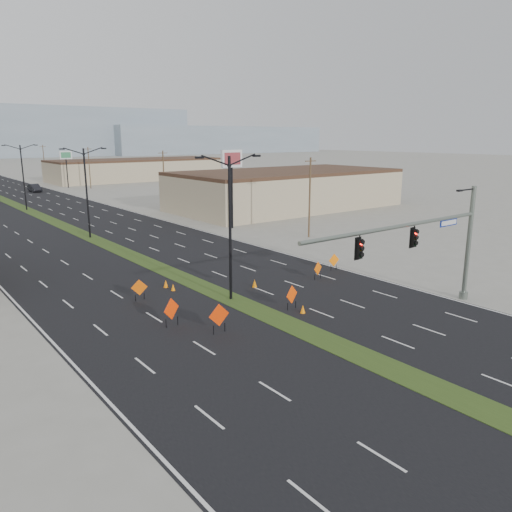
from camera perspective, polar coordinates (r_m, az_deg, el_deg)
ground at (r=27.26m, az=12.03°, el=-11.19°), size 600.00×600.00×0.00m
building_se_near at (r=81.18m, az=3.47°, el=7.46°), size 36.00×18.00×5.50m
building_se_far at (r=138.40m, az=-13.47°, el=9.51°), size 44.00×16.00×5.00m
mesa_east at (r=364.90m, az=-4.82°, el=13.10°), size 160.00×50.00×18.00m
signal_mast at (r=33.57m, az=19.33°, el=1.64°), size 16.30×0.60×8.00m
streetlight_0 at (r=34.22m, az=-2.99°, el=3.67°), size 5.15×0.24×10.02m
streetlight_1 at (r=59.22m, az=-18.80°, el=7.14°), size 5.15×0.24×10.02m
streetlight_2 at (r=86.08m, az=-25.07°, el=8.36°), size 5.15×0.24×10.02m
utility_pole_0 at (r=56.91m, az=6.16°, el=6.79°), size 1.60×0.20×9.00m
utility_pole_1 at (r=85.52m, az=-10.49°, el=8.87°), size 1.60×0.20×9.00m
utility_pole_2 at (r=117.63m, az=-18.51°, el=9.61°), size 1.60×0.20×9.00m
utility_pole_3 at (r=151.04m, az=-23.06°, el=9.95°), size 1.60×0.20×9.00m
car_mid at (r=114.60m, az=-23.97°, el=7.12°), size 1.79×4.91×1.61m
construction_sign_0 at (r=30.67m, az=-9.65°, el=-6.09°), size 1.27×0.55×1.81m
construction_sign_1 at (r=29.32m, az=-4.25°, el=-6.86°), size 1.36×0.09×1.81m
construction_sign_2 at (r=35.97m, az=-13.19°, el=-3.60°), size 1.11×0.38×1.53m
construction_sign_3 at (r=33.29m, az=4.11°, el=-4.51°), size 1.21×0.36×1.66m
construction_sign_4 at (r=40.46m, az=7.09°, el=-1.48°), size 1.08×0.33×1.47m
construction_sign_5 at (r=43.31m, az=8.90°, el=-0.54°), size 1.11×0.15×1.47m
cone_0 at (r=32.83m, az=5.37°, el=-6.07°), size 0.43×0.43×0.57m
cone_1 at (r=37.85m, az=-9.46°, el=-3.56°), size 0.34×0.34×0.54m
cone_2 at (r=38.17m, az=-0.16°, el=-3.14°), size 0.43×0.43×0.63m
cone_3 at (r=38.72m, az=-10.27°, el=-3.14°), size 0.47×0.47×0.61m
pole_sign_east_near at (r=62.16m, az=-2.79°, el=10.40°), size 3.17×0.66×9.67m
pole_sign_east_far at (r=120.88m, az=-20.90°, el=10.40°), size 2.66×0.52×8.12m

